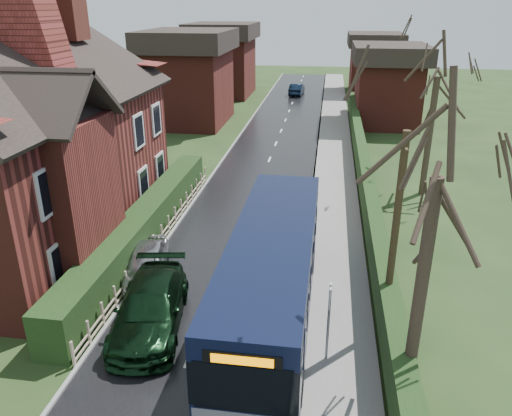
% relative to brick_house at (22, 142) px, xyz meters
% --- Properties ---
extents(ground, '(140.00, 140.00, 0.00)m').
position_rel_brick_house_xyz_m(ground, '(8.73, -4.78, -4.38)').
color(ground, '#344B20').
rests_on(ground, ground).
extents(road, '(6.00, 100.00, 0.02)m').
position_rel_brick_house_xyz_m(road, '(8.73, 5.22, -4.37)').
color(road, black).
rests_on(road, ground).
extents(pavement, '(2.50, 100.00, 0.14)m').
position_rel_brick_house_xyz_m(pavement, '(12.98, 5.22, -4.31)').
color(pavement, slate).
rests_on(pavement, ground).
extents(kerb_right, '(0.12, 100.00, 0.14)m').
position_rel_brick_house_xyz_m(kerb_right, '(11.78, 5.22, -4.31)').
color(kerb_right, gray).
rests_on(kerb_right, ground).
extents(kerb_left, '(0.12, 100.00, 0.10)m').
position_rel_brick_house_xyz_m(kerb_left, '(5.68, 5.22, -4.33)').
color(kerb_left, gray).
rests_on(kerb_left, ground).
extents(front_hedge, '(1.20, 16.00, 1.60)m').
position_rel_brick_house_xyz_m(front_hedge, '(4.83, 0.22, -3.58)').
color(front_hedge, black).
rests_on(front_hedge, ground).
extents(picket_fence, '(0.10, 16.00, 0.90)m').
position_rel_brick_house_xyz_m(picket_fence, '(5.58, 0.22, -3.93)').
color(picket_fence, '#9B8869').
rests_on(picket_fence, ground).
extents(right_wall_hedge, '(0.60, 50.00, 1.80)m').
position_rel_brick_house_xyz_m(right_wall_hedge, '(14.53, 5.22, -3.36)').
color(right_wall_hedge, maroon).
rests_on(right_wall_hedge, ground).
extents(brick_house, '(9.30, 14.60, 10.30)m').
position_rel_brick_house_xyz_m(brick_house, '(0.00, 0.00, 0.00)').
color(brick_house, maroon).
rests_on(brick_house, ground).
extents(bus, '(2.52, 10.78, 3.27)m').
position_rel_brick_house_xyz_m(bus, '(10.93, -4.82, -2.76)').
color(bus, black).
rests_on(bus, ground).
extents(car_silver, '(2.30, 4.00, 1.28)m').
position_rel_brick_house_xyz_m(car_silver, '(5.94, -2.58, -3.74)').
color(car_silver, '#B8B8BD').
rests_on(car_silver, ground).
extents(car_green, '(2.80, 5.28, 1.46)m').
position_rel_brick_house_xyz_m(car_green, '(7.13, -5.58, -3.65)').
color(car_green, black).
rests_on(car_green, ground).
extents(car_distant, '(1.62, 3.98, 1.29)m').
position_rel_brick_house_xyz_m(car_distant, '(8.85, 38.11, -3.73)').
color(car_distant, black).
rests_on(car_distant, ground).
extents(bus_stop_sign, '(0.07, 0.40, 2.62)m').
position_rel_brick_house_xyz_m(bus_stop_sign, '(12.73, -6.53, -2.65)').
color(bus_stop_sign, slate).
rests_on(bus_stop_sign, ground).
extents(telegraph_pole, '(0.22, 0.84, 6.54)m').
position_rel_brick_house_xyz_m(telegraph_pole, '(14.53, -4.79, -1.06)').
color(telegraph_pole, '#2E2414').
rests_on(telegraph_pole, ground).
extents(tree_right_near, '(4.21, 4.21, 9.09)m').
position_rel_brick_house_xyz_m(tree_right_near, '(14.73, -8.11, 2.42)').
color(tree_right_near, '#32261D').
rests_on(tree_right_near, ground).
extents(tree_right_far, '(4.64, 4.64, 8.96)m').
position_rel_brick_house_xyz_m(tree_right_far, '(17.73, 8.17, 2.31)').
color(tree_right_far, '#362A20').
rests_on(tree_right_far, ground).
extents(tree_house_side, '(4.52, 4.52, 10.28)m').
position_rel_brick_house_xyz_m(tree_house_side, '(-3.70, 11.55, 3.30)').
color(tree_house_side, '#3D3224').
rests_on(tree_house_side, ground).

